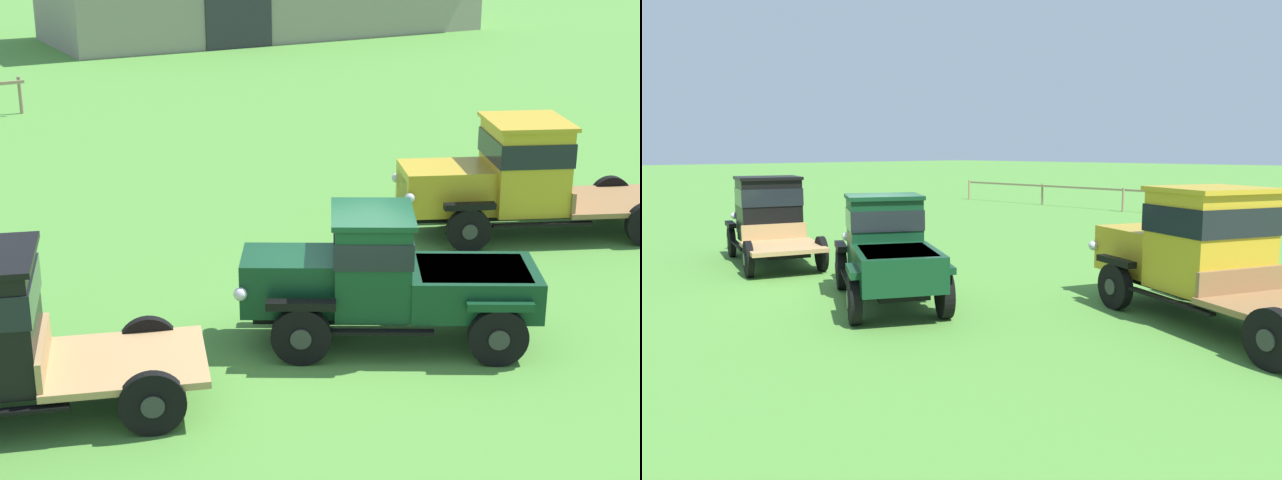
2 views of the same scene
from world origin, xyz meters
TOP-DOWN VIEW (x-y plane):
  - ground_plane at (0.00, 0.00)m, footprint 240.00×240.00m
  - vintage_truck_second_in_line at (0.62, -0.08)m, footprint 4.61×3.47m
  - vintage_truck_midrow_center at (5.57, 3.01)m, footprint 5.83×3.80m

SIDE VIEW (x-z plane):
  - ground_plane at x=0.00m, z-range 0.00..0.00m
  - vintage_truck_second_in_line at x=0.62m, z-range 0.02..2.11m
  - vintage_truck_midrow_center at x=5.57m, z-range 0.05..2.40m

